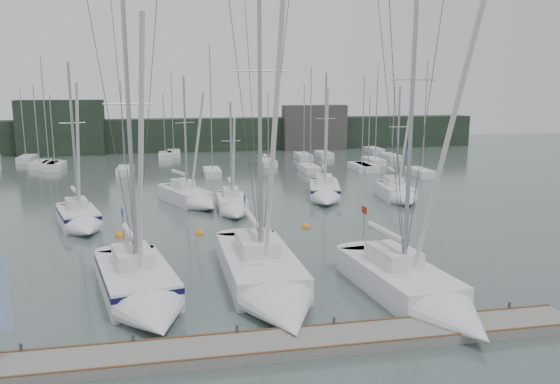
{
  "coord_description": "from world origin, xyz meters",
  "views": [
    {
      "loc": [
        -4.25,
        -24.15,
        10.02
      ],
      "look_at": [
        1.53,
        5.0,
        4.21
      ],
      "focal_mm": 35.0,
      "sensor_mm": 36.0,
      "label": 1
    }
  ],
  "objects_px": {
    "sailboat_near_left": "(143,293)",
    "buoy_b": "(306,227)",
    "sailboat_near_center": "(269,285)",
    "sailboat_mid_d": "(325,193)",
    "sailboat_near_right": "(423,295)",
    "sailboat_mid_b": "(193,199)",
    "sailboat_mid_c": "(233,207)",
    "sailboat_mid_a": "(81,221)",
    "buoy_c": "(120,236)",
    "buoy_a": "(200,234)",
    "sailboat_mid_e": "(399,195)"
  },
  "relations": [
    {
      "from": "sailboat_mid_a",
      "to": "buoy_c",
      "type": "xyz_separation_m",
      "value": [
        2.83,
        -2.37,
        -0.61
      ]
    },
    {
      "from": "sailboat_mid_d",
      "to": "buoy_a",
      "type": "bearing_deg",
      "value": -127.7
    },
    {
      "from": "sailboat_near_center",
      "to": "sailboat_mid_b",
      "type": "height_order",
      "value": "sailboat_near_center"
    },
    {
      "from": "sailboat_mid_a",
      "to": "sailboat_near_left",
      "type": "bearing_deg",
      "value": -88.57
    },
    {
      "from": "sailboat_near_center",
      "to": "sailboat_mid_c",
      "type": "height_order",
      "value": "sailboat_near_center"
    },
    {
      "from": "sailboat_near_right",
      "to": "sailboat_mid_b",
      "type": "height_order",
      "value": "sailboat_near_right"
    },
    {
      "from": "sailboat_near_right",
      "to": "buoy_b",
      "type": "relative_size",
      "value": 28.75
    },
    {
      "from": "sailboat_near_left",
      "to": "sailboat_mid_e",
      "type": "relative_size",
      "value": 1.44
    },
    {
      "from": "sailboat_near_left",
      "to": "sailboat_mid_e",
      "type": "height_order",
      "value": "sailboat_near_left"
    },
    {
      "from": "sailboat_mid_b",
      "to": "buoy_b",
      "type": "xyz_separation_m",
      "value": [
        7.67,
        -8.84,
        -0.58
      ]
    },
    {
      "from": "buoy_b",
      "to": "sailboat_mid_b",
      "type": "bearing_deg",
      "value": 130.95
    },
    {
      "from": "sailboat_near_right",
      "to": "sailboat_mid_d",
      "type": "relative_size",
      "value": 1.46
    },
    {
      "from": "buoy_b",
      "to": "sailboat_mid_d",
      "type": "bearing_deg",
      "value": 66.38
    },
    {
      "from": "sailboat_near_center",
      "to": "sailboat_mid_c",
      "type": "distance_m",
      "value": 17.79
    },
    {
      "from": "buoy_b",
      "to": "buoy_c",
      "type": "bearing_deg",
      "value": 178.8
    },
    {
      "from": "sailboat_near_center",
      "to": "sailboat_mid_d",
      "type": "relative_size",
      "value": 1.53
    },
    {
      "from": "sailboat_mid_c",
      "to": "sailboat_mid_d",
      "type": "xyz_separation_m",
      "value": [
        8.6,
        3.64,
        0.08
      ]
    },
    {
      "from": "sailboat_near_left",
      "to": "buoy_a",
      "type": "bearing_deg",
      "value": 62.3
    },
    {
      "from": "sailboat_near_center",
      "to": "sailboat_near_right",
      "type": "bearing_deg",
      "value": -23.55
    },
    {
      "from": "sailboat_near_center",
      "to": "sailboat_mid_b",
      "type": "relative_size",
      "value": 1.57
    },
    {
      "from": "sailboat_near_center",
      "to": "buoy_c",
      "type": "height_order",
      "value": "sailboat_near_center"
    },
    {
      "from": "sailboat_near_center",
      "to": "buoy_c",
      "type": "relative_size",
      "value": 28.04
    },
    {
      "from": "sailboat_mid_a",
      "to": "sailboat_mid_e",
      "type": "height_order",
      "value": "sailboat_mid_a"
    },
    {
      "from": "sailboat_mid_d",
      "to": "buoy_c",
      "type": "relative_size",
      "value": 18.38
    },
    {
      "from": "sailboat_mid_b",
      "to": "sailboat_near_left",
      "type": "bearing_deg",
      "value": -121.69
    },
    {
      "from": "sailboat_mid_d",
      "to": "buoy_b",
      "type": "height_order",
      "value": "sailboat_mid_d"
    },
    {
      "from": "sailboat_near_left",
      "to": "buoy_a",
      "type": "distance_m",
      "value": 12.58
    },
    {
      "from": "sailboat_near_left",
      "to": "buoy_b",
      "type": "height_order",
      "value": "sailboat_near_left"
    },
    {
      "from": "sailboat_near_right",
      "to": "sailboat_near_left",
      "type": "bearing_deg",
      "value": 161.15
    },
    {
      "from": "sailboat_near_right",
      "to": "sailboat_mid_d",
      "type": "distance_m",
      "value": 24.24
    },
    {
      "from": "sailboat_mid_d",
      "to": "sailboat_near_center",
      "type": "bearing_deg",
      "value": -98.9
    },
    {
      "from": "sailboat_mid_a",
      "to": "buoy_c",
      "type": "bearing_deg",
      "value": -56.85
    },
    {
      "from": "sailboat_near_left",
      "to": "sailboat_mid_a",
      "type": "height_order",
      "value": "sailboat_near_left"
    },
    {
      "from": "sailboat_near_left",
      "to": "buoy_c",
      "type": "height_order",
      "value": "sailboat_near_left"
    },
    {
      "from": "sailboat_near_center",
      "to": "sailboat_mid_d",
      "type": "bearing_deg",
      "value": 66.23
    },
    {
      "from": "sailboat_mid_e",
      "to": "buoy_a",
      "type": "xyz_separation_m",
      "value": [
        -17.8,
        -7.44,
        -0.56
      ]
    },
    {
      "from": "sailboat_near_left",
      "to": "sailboat_near_right",
      "type": "height_order",
      "value": "sailboat_near_right"
    },
    {
      "from": "buoy_a",
      "to": "buoy_b",
      "type": "xyz_separation_m",
      "value": [
        7.59,
        0.25,
        0.0
      ]
    },
    {
      "from": "buoy_a",
      "to": "buoy_c",
      "type": "bearing_deg",
      "value": 174.5
    },
    {
      "from": "sailboat_mid_b",
      "to": "sailboat_mid_c",
      "type": "distance_m",
      "value": 4.59
    },
    {
      "from": "sailboat_mid_d",
      "to": "buoy_b",
      "type": "distance_m",
      "value": 9.85
    },
    {
      "from": "buoy_a",
      "to": "sailboat_near_center",
      "type": "bearing_deg",
      "value": -77.59
    },
    {
      "from": "sailboat_near_left",
      "to": "sailboat_near_right",
      "type": "distance_m",
      "value": 12.87
    },
    {
      "from": "sailboat_mid_d",
      "to": "buoy_a",
      "type": "relative_size",
      "value": 20.25
    },
    {
      "from": "sailboat_near_left",
      "to": "sailboat_mid_d",
      "type": "xyz_separation_m",
      "value": [
        14.77,
        21.39,
        -0.06
      ]
    },
    {
      "from": "sailboat_near_right",
      "to": "sailboat_mid_a",
      "type": "distance_m",
      "value": 24.97
    },
    {
      "from": "sailboat_near_left",
      "to": "sailboat_near_right",
      "type": "relative_size",
      "value": 0.89
    },
    {
      "from": "sailboat_near_center",
      "to": "sailboat_near_right",
      "type": "distance_m",
      "value": 7.18
    },
    {
      "from": "sailboat_mid_d",
      "to": "buoy_c",
      "type": "bearing_deg",
      "value": -139.12
    },
    {
      "from": "sailboat_mid_c",
      "to": "buoy_b",
      "type": "height_order",
      "value": "sailboat_mid_c"
    }
  ]
}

